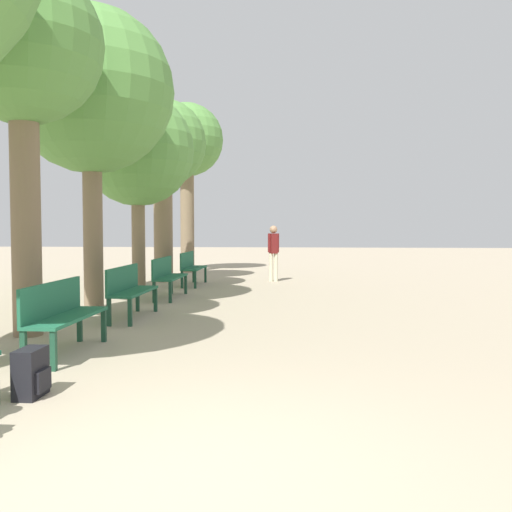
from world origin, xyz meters
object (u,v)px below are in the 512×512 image
at_px(bench_row_2, 129,287).
at_px(bench_row_3, 167,274).
at_px(tree_row_2, 91,92).
at_px(backpack, 31,373).
at_px(tree_row_5, 187,144).
at_px(pedestrian_near, 273,250).
at_px(bench_row_1, 61,311).
at_px(bench_row_4, 191,265).
at_px(tree_row_3, 138,151).
at_px(tree_row_4, 163,147).
at_px(tree_row_1, 22,52).

relative_size(bench_row_2, bench_row_3, 1.00).
height_order(tree_row_2, backpack, tree_row_2).
xyz_separation_m(tree_row_5, pedestrian_near, (3.14, -3.25, -3.51)).
distance_m(bench_row_1, bench_row_3, 5.55).
bearing_deg(backpack, bench_row_4, 92.61).
xyz_separation_m(bench_row_4, tree_row_5, (-0.99, 4.49, 3.89)).
bearing_deg(tree_row_2, bench_row_2, -45.64).
height_order(bench_row_4, tree_row_3, tree_row_3).
height_order(bench_row_2, bench_row_4, same).
bearing_deg(backpack, bench_row_3, 93.60).
bearing_deg(bench_row_3, tree_row_4, 104.75).
bearing_deg(tree_row_5, tree_row_3, -90.00).
relative_size(tree_row_3, pedestrian_near, 2.98).
xyz_separation_m(tree_row_1, tree_row_4, (0.00, 8.16, -0.21)).
bearing_deg(tree_row_2, pedestrian_near, 61.41).
bearing_deg(tree_row_1, bench_row_3, 77.23).
distance_m(tree_row_1, backpack, 4.98).
relative_size(tree_row_2, tree_row_3, 1.19).
distance_m(bench_row_1, tree_row_1, 3.81).
xyz_separation_m(bench_row_1, tree_row_1, (-0.99, 1.16, 3.49)).
height_order(bench_row_1, tree_row_2, tree_row_2).
bearing_deg(bench_row_4, backpack, -87.39).
bearing_deg(bench_row_3, bench_row_2, -90.00).
bearing_deg(tree_row_1, tree_row_3, 90.00).
height_order(bench_row_4, backpack, bench_row_4).
bearing_deg(tree_row_4, bench_row_2, -81.37).
bearing_deg(tree_row_3, tree_row_1, -90.00).
relative_size(tree_row_5, pedestrian_near, 3.64).
xyz_separation_m(tree_row_1, pedestrian_near, (3.14, 8.39, -3.11)).
bearing_deg(bench_row_2, tree_row_1, -121.63).
relative_size(bench_row_1, bench_row_4, 1.00).
relative_size(bench_row_2, backpack, 3.71).
relative_size(bench_row_4, backpack, 3.71).
distance_m(tree_row_2, pedestrian_near, 7.28).
distance_m(tree_row_1, tree_row_3, 5.69).
xyz_separation_m(backpack, pedestrian_near, (1.69, 11.27, 0.69)).
xyz_separation_m(tree_row_1, backpack, (1.45, -2.88, -3.80)).
bearing_deg(bench_row_1, tree_row_5, 94.44).
bearing_deg(bench_row_3, bench_row_1, -90.00).
bearing_deg(bench_row_3, tree_row_5, 97.80).
height_order(bench_row_1, backpack, bench_row_1).
height_order(bench_row_3, tree_row_5, tree_row_5).
bearing_deg(bench_row_1, bench_row_2, 90.00).
bearing_deg(tree_row_1, backpack, -63.23).
distance_m(bench_row_1, tree_row_3, 7.45).
relative_size(bench_row_4, tree_row_1, 0.32).
height_order(tree_row_2, pedestrian_near, tree_row_2).
height_order(bench_row_3, bench_row_4, same).
height_order(bench_row_2, backpack, bench_row_2).
bearing_deg(tree_row_3, bench_row_2, -76.17).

